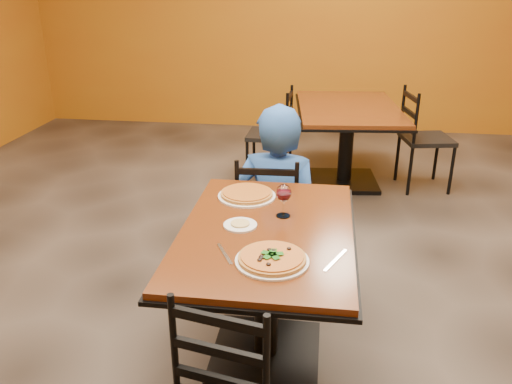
# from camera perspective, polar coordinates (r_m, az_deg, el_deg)

# --- Properties ---
(floor) EXTENTS (7.00, 8.00, 0.01)m
(floor) POSITION_cam_1_polar(r_m,az_deg,el_deg) (3.27, 2.13, -11.91)
(floor) COLOR black
(floor) RESTS_ON ground
(wall_back) EXTENTS (7.00, 0.01, 3.00)m
(wall_back) POSITION_cam_1_polar(r_m,az_deg,el_deg) (6.70, 6.01, 19.50)
(wall_back) COLOR #A76712
(wall_back) RESTS_ON ground
(table_main) EXTENTS (0.83, 1.23, 0.75)m
(table_main) POSITION_cam_1_polar(r_m,az_deg,el_deg) (2.55, 1.16, -7.92)
(table_main) COLOR #60240F
(table_main) RESTS_ON floor
(table_second) EXTENTS (1.05, 1.45, 0.75)m
(table_second) POSITION_cam_1_polar(r_m,az_deg,el_deg) (4.92, 9.96, 7.10)
(table_second) COLOR #60240F
(table_second) RESTS_ON floor
(chair_main_far) EXTENTS (0.40, 0.40, 0.86)m
(chair_main_far) POSITION_cam_1_polar(r_m,az_deg,el_deg) (3.33, 1.35, -2.63)
(chair_main_far) COLOR black
(chair_main_far) RESTS_ON floor
(chair_second_left) EXTENTS (0.42, 0.42, 0.89)m
(chair_second_left) POSITION_cam_1_polar(r_m,az_deg,el_deg) (4.98, 1.48, 6.22)
(chair_second_left) COLOR black
(chair_second_left) RESTS_ON floor
(chair_second_right) EXTENTS (0.49, 0.49, 0.93)m
(chair_second_right) POSITION_cam_1_polar(r_m,az_deg,el_deg) (5.03, 18.16, 5.47)
(chair_second_right) COLOR black
(chair_second_right) RESTS_ON floor
(diner) EXTENTS (0.62, 0.45, 1.15)m
(diner) POSITION_cam_1_polar(r_m,az_deg,el_deg) (3.33, 2.35, 0.02)
(diner) COLOR #1B5399
(diner) RESTS_ON floor
(plate_main) EXTENTS (0.31, 0.31, 0.01)m
(plate_main) POSITION_cam_1_polar(r_m,az_deg,el_deg) (2.18, 1.77, -7.54)
(plate_main) COLOR white
(plate_main) RESTS_ON table_main
(pizza_main) EXTENTS (0.28, 0.28, 0.02)m
(pizza_main) POSITION_cam_1_polar(r_m,az_deg,el_deg) (2.18, 1.77, -7.17)
(pizza_main) COLOR maroon
(pizza_main) RESTS_ON plate_main
(plate_far) EXTENTS (0.31, 0.31, 0.01)m
(plate_far) POSITION_cam_1_polar(r_m,az_deg,el_deg) (2.80, -1.02, -0.44)
(plate_far) COLOR white
(plate_far) RESTS_ON table_main
(pizza_far) EXTENTS (0.28, 0.28, 0.02)m
(pizza_far) POSITION_cam_1_polar(r_m,az_deg,el_deg) (2.79, -1.02, -0.14)
(pizza_far) COLOR #B39122
(pizza_far) RESTS_ON plate_far
(side_plate) EXTENTS (0.16, 0.16, 0.01)m
(side_plate) POSITION_cam_1_polar(r_m,az_deg,el_deg) (2.48, -1.74, -3.64)
(side_plate) COLOR white
(side_plate) RESTS_ON table_main
(dip) EXTENTS (0.09, 0.09, 0.01)m
(dip) POSITION_cam_1_polar(r_m,az_deg,el_deg) (2.48, -1.74, -3.45)
(dip) COLOR tan
(dip) RESTS_ON side_plate
(wine_glass) EXTENTS (0.08, 0.08, 0.18)m
(wine_glass) POSITION_cam_1_polar(r_m,az_deg,el_deg) (2.55, 3.04, -0.81)
(wine_glass) COLOR white
(wine_glass) RESTS_ON table_main
(fork) EXTENTS (0.10, 0.17, 0.00)m
(fork) POSITION_cam_1_polar(r_m,az_deg,el_deg) (2.24, -3.45, -6.76)
(fork) COLOR silver
(fork) RESTS_ON table_main
(knife) EXTENTS (0.10, 0.20, 0.00)m
(knife) POSITION_cam_1_polar(r_m,az_deg,el_deg) (2.22, 8.69, -7.38)
(knife) COLOR silver
(knife) RESTS_ON table_main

